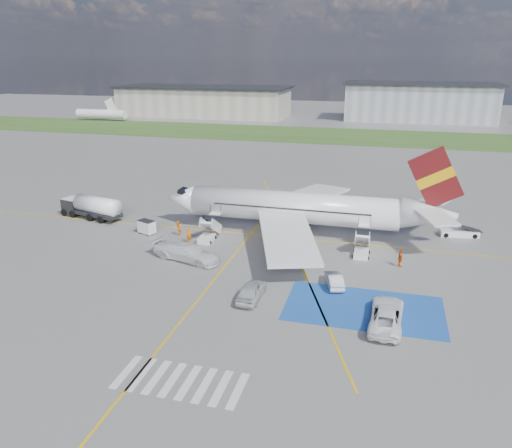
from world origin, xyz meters
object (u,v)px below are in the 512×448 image
Objects in this scene: fuel_tanker at (92,209)px; car_silver_b at (334,280)px; car_silver_a at (251,291)px; airliner at (305,208)px; van_white_b at (186,250)px; belt_loader at (459,233)px; gpu_cart at (147,228)px; van_white_a at (387,312)px.

car_silver_b is at bearing -6.81° from fuel_tanker.
fuel_tanker is 1.94× the size of car_silver_a.
van_white_b is (-11.19, -11.68, -2.18)m from airliner.
fuel_tanker reaches higher than belt_loader.
van_white_a reaches higher than gpu_cart.
fuel_tanker reaches higher than car_silver_b.
van_white_b is at bearing -25.13° from car_silver_b.
fuel_tanker is 1.56× the size of van_white_b.
van_white_b reaches higher than belt_loader.
van_white_b reaches higher than gpu_cart.
fuel_tanker is at bearing 177.47° from belt_loader.
fuel_tanker is at bearing -178.32° from gpu_cart.
fuel_tanker is at bearing -37.10° from car_silver_b.
car_silver_b is at bearing -145.50° from car_silver_a.
belt_loader is 0.89× the size of van_white_a.
car_silver_b is at bearing -47.58° from van_white_a.
fuel_tanker reaches higher than gpu_cart.
van_white_b is at bearing -18.93° from van_white_a.
gpu_cart is (10.18, -3.81, -0.55)m from fuel_tanker.
gpu_cart is at bearing -24.46° from van_white_a.
fuel_tanker is 37.16m from car_silver_b.
belt_loader is (18.96, 4.16, -3.02)m from airliner.
gpu_cart is 0.48× the size of belt_loader.
airliner is at bearing -60.11° from van_white_a.
airliner is 3.81× the size of fuel_tanker.
car_silver_a is (17.55, -13.78, 0.05)m from gpu_cart.
car_silver_a is 0.87× the size of van_white_a.
airliner reaches higher than gpu_cart.
belt_loader is at bearing 19.80° from fuel_tanker.
fuel_tanker is 44.21m from van_white_a.
van_white_b is (-9.43, 7.13, 0.36)m from car_silver_a.
gpu_cart is at bearing -37.00° from car_silver_b.
van_white_a is 23.25m from van_white_b.
fuel_tanker reaches higher than van_white_b.
car_silver_b is at bearing -135.56° from belt_loader.
van_white_b is at bearing -161.16° from belt_loader.
car_silver_b is at bearing -69.17° from airliner.
car_silver_b is 7.94m from van_white_a.
car_silver_b is at bearing 2.02° from gpu_cart.
belt_loader is at bearing -47.48° from van_white_b.
van_white_b is (18.30, -10.46, -0.13)m from fuel_tanker.
van_white_b is (-30.16, -15.85, 0.84)m from belt_loader.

